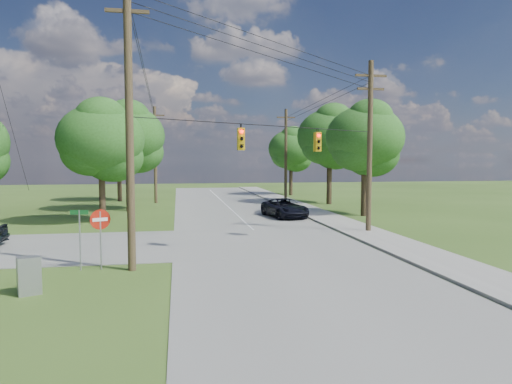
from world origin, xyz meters
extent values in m
plane|color=#35511B|center=(0.00, 0.00, 0.00)|extent=(140.00, 140.00, 0.00)
cube|color=gray|center=(2.00, 5.00, 0.01)|extent=(10.00, 100.00, 0.03)
cube|color=#A4A099|center=(8.70, 5.00, 0.06)|extent=(2.60, 100.00, 0.12)
cylinder|color=brown|center=(-4.60, 0.40, 6.00)|extent=(0.32, 0.32, 12.00)
cube|color=brown|center=(-4.60, 0.40, 10.30)|extent=(1.70, 0.12, 0.14)
cylinder|color=brown|center=(8.90, 8.00, 5.25)|extent=(0.32, 0.32, 10.50)
cube|color=brown|center=(8.90, 8.00, 9.60)|extent=(2.00, 0.12, 0.14)
cube|color=brown|center=(8.90, 8.00, 8.80)|extent=(1.70, 0.12, 0.14)
cylinder|color=brown|center=(8.90, 30.00, 5.00)|extent=(0.32, 0.32, 10.00)
cube|color=brown|center=(8.90, 30.00, 9.10)|extent=(2.00, 0.12, 0.14)
cylinder|color=brown|center=(-5.00, 30.00, 5.00)|extent=(0.32, 0.32, 10.00)
cube|color=brown|center=(-5.00, 30.00, 9.10)|extent=(2.00, 0.12, 0.14)
cylinder|color=black|center=(2.15, 4.20, 10.35)|extent=(13.52, 7.63, 1.53)
cylinder|color=black|center=(2.15, 4.20, 9.95)|extent=(13.52, 7.63, 1.53)
cylinder|color=black|center=(2.15, 4.20, 9.55)|extent=(13.52, 7.63, 1.53)
cylinder|color=black|center=(8.90, 19.00, 9.35)|extent=(0.03, 22.00, 0.53)
cylinder|color=black|center=(-4.80, 15.20, 10.10)|extent=(0.43, 29.60, 2.03)
cylinder|color=black|center=(8.90, 19.00, 8.95)|extent=(0.03, 22.00, 0.53)
cylinder|color=black|center=(-4.80, 15.20, 9.70)|extent=(0.43, 29.60, 2.03)
cylinder|color=black|center=(2.15, 4.20, 6.20)|extent=(13.52, 7.63, 0.04)
cube|color=gold|center=(0.26, 3.02, 5.48)|extent=(0.32, 0.22, 1.05)
sphere|color=#FF0C05|center=(0.26, 2.88, 5.83)|extent=(0.17, 0.17, 0.17)
cube|color=gold|center=(0.26, 3.26, 5.48)|extent=(0.32, 0.22, 1.05)
sphere|color=#FF0C05|center=(0.26, 3.40, 5.83)|extent=(0.17, 0.17, 0.17)
cube|color=gold|center=(4.85, 5.60, 5.48)|extent=(0.32, 0.22, 1.05)
sphere|color=#FF0C05|center=(4.85, 5.46, 5.83)|extent=(0.17, 0.17, 0.17)
cube|color=gold|center=(4.85, 5.84, 5.48)|extent=(0.32, 0.22, 1.05)
sphere|color=#FF0C05|center=(4.85, 5.98, 5.83)|extent=(0.17, 0.17, 0.17)
cylinder|color=#3C2B1E|center=(-8.00, 15.00, 1.57)|extent=(0.45, 0.45, 3.15)
ellipsoid|color=#224F17|center=(-8.00, 15.00, 5.94)|extent=(6.00, 6.00, 4.92)
cylinder|color=#3C2B1E|center=(-7.00, 23.00, 1.75)|extent=(0.50, 0.50, 3.50)
ellipsoid|color=#224F17|center=(-7.00, 23.00, 6.60)|extent=(6.40, 6.40, 5.25)
cylinder|color=#3C2B1E|center=(-9.00, 33.00, 1.66)|extent=(0.48, 0.47, 3.32)
ellipsoid|color=#224F17|center=(-9.00, 33.00, 6.27)|extent=(6.00, 6.00, 4.92)
cylinder|color=#3C2B1E|center=(12.00, 16.00, 1.66)|extent=(0.48, 0.48, 3.32)
ellipsoid|color=#224F17|center=(12.00, 16.00, 6.27)|extent=(6.20, 6.20, 5.08)
cylinder|color=#3C2B1E|center=(12.50, 26.00, 1.84)|extent=(0.52, 0.52, 3.67)
ellipsoid|color=#224F17|center=(12.50, 26.00, 6.93)|extent=(6.60, 6.60, 5.41)
cylinder|color=#3C2B1E|center=(11.50, 38.00, 1.57)|extent=(0.45, 0.45, 3.15)
ellipsoid|color=#224F17|center=(11.50, 38.00, 5.94)|extent=(5.80, 5.80, 4.76)
imported|color=black|center=(5.50, 16.09, 0.75)|extent=(3.21, 5.51, 1.44)
cube|color=gray|center=(-7.65, -2.45, 0.64)|extent=(0.85, 0.75, 1.27)
cylinder|color=gray|center=(-5.86, 0.74, 1.20)|extent=(0.07, 0.07, 2.39)
cylinder|color=#AB1A0B|center=(-5.86, 0.74, 2.07)|extent=(0.77, 0.37, 0.83)
cube|color=white|center=(-5.86, 0.71, 2.07)|extent=(0.56, 0.27, 0.14)
cylinder|color=gray|center=(-6.66, 0.75, 1.24)|extent=(0.06, 0.06, 2.48)
cube|color=#125222|center=(-6.66, 0.75, 2.38)|extent=(0.74, 0.16, 0.18)
camera|label=1|loc=(-2.73, -18.46, 4.48)|focal=32.00mm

